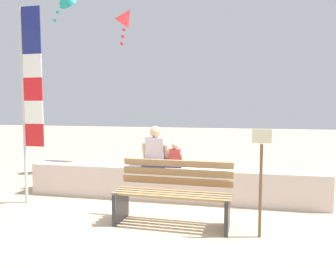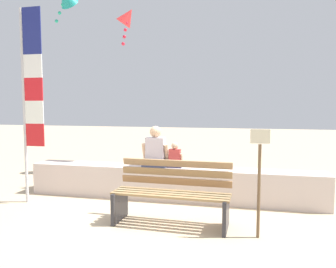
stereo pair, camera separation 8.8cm
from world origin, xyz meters
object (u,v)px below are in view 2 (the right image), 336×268
flag_banner (30,89)px  kite_red (127,17)px  sign_post (259,175)px  person_adult (156,151)px  park_bench (172,195)px  person_child (175,157)px

flag_banner → kite_red: size_ratio=3.21×
sign_post → person_adult: bearing=139.7°
flag_banner → sign_post: 4.00m
flag_banner → sign_post: size_ratio=2.38×
park_bench → person_child: 1.31m
flag_banner → person_adult: bearing=21.7°
park_bench → person_adult: bearing=115.3°
person_child → flag_banner: size_ratio=0.14×
person_child → person_adult: bearing=-179.9°
park_bench → flag_banner: 3.04m
person_child → kite_red: bearing=129.1°
person_adult → sign_post: 2.32m
person_adult → sign_post: bearing=-40.3°
person_adult → sign_post: (1.77, -1.50, -0.05)m
person_adult → person_child: size_ratio=1.63×
person_adult → park_bench: bearing=-64.7°
person_child → sign_post: size_ratio=0.32×
person_child → sign_post: 2.06m
person_adult → flag_banner: size_ratio=0.22×
person_adult → flag_banner: bearing=-158.3°
kite_red → person_adult: bearing=-57.8°
person_adult → flag_banner: 2.41m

